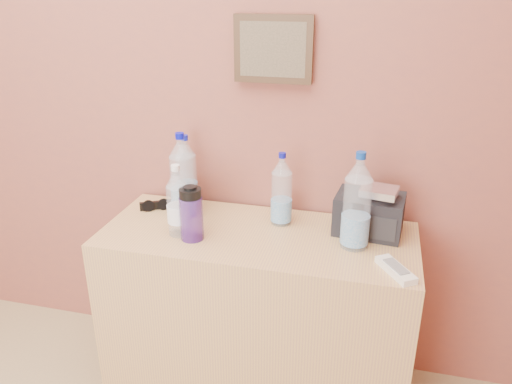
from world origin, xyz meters
TOP-DOWN VIEW (x-y plane):
  - picture_frame at (0.54, 1.98)m, footprint 0.30×0.03m
  - dresser at (0.54, 1.73)m, footprint 1.20×0.50m
  - pet_large_a at (0.21, 1.82)m, footprint 0.09×0.09m
  - pet_large_b at (0.19, 1.91)m, footprint 0.08×0.08m
  - pet_large_c at (0.61, 1.84)m, footprint 0.08×0.08m
  - pet_large_d at (0.90, 1.72)m, footprint 0.10×0.10m
  - pet_small at (0.25, 1.66)m, footprint 0.08×0.08m
  - nalgene_bottle at (0.31, 1.63)m, footprint 0.09×0.09m
  - sunglasses at (0.07, 1.84)m, footprint 0.14×0.11m
  - ac_remote at (1.05, 1.57)m, footprint 0.14×0.17m
  - toiletry_bag at (0.94, 1.85)m, footprint 0.27×0.20m
  - foil_packet at (0.97, 1.82)m, footprint 0.15×0.13m

SIDE VIEW (x-z plane):
  - dresser at x=0.54m, z-range 0.00..0.75m
  - ac_remote at x=1.05m, z-range 0.75..0.77m
  - sunglasses at x=0.07m, z-range 0.75..0.78m
  - toiletry_bag at x=0.94m, z-range 0.75..0.92m
  - nalgene_bottle at x=0.31m, z-range 0.75..0.96m
  - pet_small at x=0.25m, z-range 0.73..1.01m
  - pet_large_c at x=0.61m, z-range 0.73..1.02m
  - pet_large_b at x=0.19m, z-range 0.73..1.04m
  - pet_large_a at x=0.21m, z-range 0.73..1.08m
  - pet_large_d at x=0.90m, z-range 0.73..1.08m
  - foil_packet at x=0.97m, z-range 0.92..0.94m
  - picture_frame at x=0.54m, z-range 1.27..1.52m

